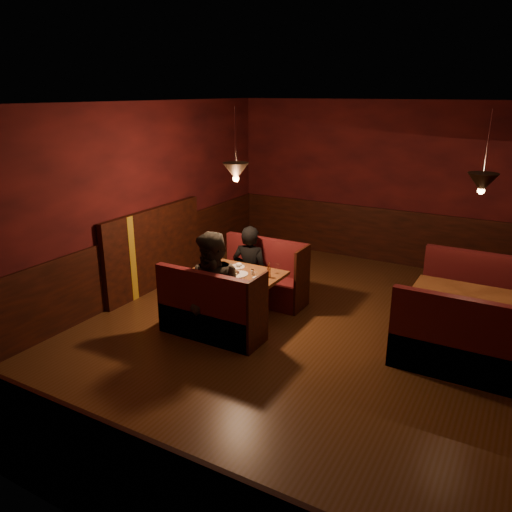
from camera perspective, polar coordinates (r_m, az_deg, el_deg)
The scene contains 9 objects.
room at distance 6.28m, azimuth 4.68°, elevation -0.11°, with size 6.02×7.02×2.92m.
main_table at distance 6.90m, azimuth -2.07°, elevation -3.04°, with size 1.25×0.76×0.88m.
main_bench_far at distance 7.55m, azimuth 0.86°, elevation -2.89°, with size 1.38×0.49×0.94m.
main_bench_near at distance 6.44m, azimuth -5.28°, elevation -6.88°, with size 1.38×0.49×0.94m.
second_table at distance 6.63m, azimuth 22.71°, elevation -5.42°, with size 1.25×0.80×0.70m.
second_bench_far at distance 7.40m, azimuth 23.52°, elevation -4.84°, with size 1.38×0.52×0.98m.
second_bench_near at distance 6.04m, azimuth 21.76°, elevation -9.85°, with size 1.38×0.52×0.98m.
diner_a at distance 7.38m, azimuth -0.69°, elevation 0.39°, with size 0.55×0.36×1.52m, color black.
diner_b at distance 6.27m, azimuth -4.79°, elevation -1.96°, with size 0.84×0.65×1.73m, color #29261F.
Camera 1 is at (2.20, -5.37, 3.04)m, focal length 35.00 mm.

